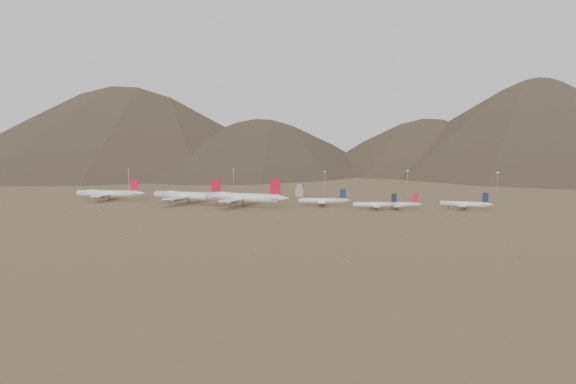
% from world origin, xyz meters
% --- Properties ---
extents(ground, '(3000.00, 3000.00, 0.00)m').
position_xyz_m(ground, '(0.00, 0.00, 0.00)').
color(ground, olive).
rests_on(ground, ground).
extents(mountain_ridge, '(4400.00, 1000.00, 300.00)m').
position_xyz_m(mountain_ridge, '(0.00, 900.00, 150.00)').
color(mountain_ridge, brown).
rests_on(mountain_ridge, ground).
extents(widebody_west, '(65.06, 50.48, 19.37)m').
position_xyz_m(widebody_west, '(-132.87, 40.50, 6.68)').
color(widebody_west, white).
rests_on(widebody_west, ground).
extents(widebody_centre, '(73.13, 57.04, 21.86)m').
position_xyz_m(widebody_centre, '(-49.71, 28.10, 7.54)').
color(widebody_centre, white).
rests_on(widebody_centre, ground).
extents(widebody_east, '(77.65, 60.41, 23.16)m').
position_xyz_m(widebody_east, '(2.02, 19.65, 7.99)').
color(widebody_east, white).
rests_on(widebody_east, ground).
extents(narrowbody_a, '(43.46, 31.78, 14.47)m').
position_xyz_m(narrowbody_a, '(67.23, 38.77, 4.70)').
color(narrowbody_a, white).
rests_on(narrowbody_a, ground).
extents(narrowbody_b, '(37.90, 27.80, 12.67)m').
position_xyz_m(narrowbody_b, '(111.52, 24.03, 4.11)').
color(narrowbody_b, white).
rests_on(narrowbody_b, ground).
extents(narrowbody_c, '(37.65, 27.47, 12.51)m').
position_xyz_m(narrowbody_c, '(127.64, 29.05, 4.06)').
color(narrowbody_c, white).
rests_on(narrowbody_c, ground).
extents(narrowbody_d, '(41.08, 29.87, 13.62)m').
position_xyz_m(narrowbody_d, '(180.05, 40.00, 4.42)').
color(narrowbody_d, white).
rests_on(narrowbody_d, ground).
extents(control_tower, '(8.00, 8.00, 12.00)m').
position_xyz_m(control_tower, '(30.00, 120.00, 5.32)').
color(control_tower, tan).
rests_on(control_tower, ground).
extents(mast_far_west, '(2.00, 0.60, 25.70)m').
position_xyz_m(mast_far_west, '(-157.84, 123.73, 14.20)').
color(mast_far_west, gray).
rests_on(mast_far_west, ground).
extents(mast_west, '(2.00, 0.60, 25.70)m').
position_xyz_m(mast_west, '(-43.33, 133.22, 14.20)').
color(mast_west, gray).
rests_on(mast_west, ground).
extents(mast_centre, '(2.00, 0.60, 25.70)m').
position_xyz_m(mast_centre, '(56.04, 110.50, 14.20)').
color(mast_centre, gray).
rests_on(mast_centre, ground).
extents(mast_east, '(2.00, 0.60, 25.70)m').
position_xyz_m(mast_east, '(133.10, 146.59, 14.20)').
color(mast_east, gray).
rests_on(mast_east, ground).
extents(mast_far_east, '(2.00, 0.60, 25.70)m').
position_xyz_m(mast_far_east, '(215.32, 129.72, 14.20)').
color(mast_far_east, gray).
rests_on(mast_far_east, ground).
extents(desert_scrub, '(419.62, 180.17, 0.92)m').
position_xyz_m(desert_scrub, '(10.06, -82.64, 0.33)').
color(desert_scrub, brown).
rests_on(desert_scrub, ground).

